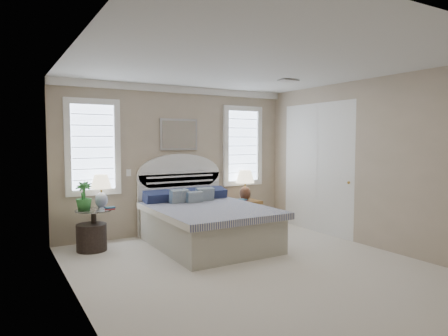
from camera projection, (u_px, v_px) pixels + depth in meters
floor at (254, 268)px, 5.36m from camera, size 4.50×5.00×0.01m
ceiling at (256, 64)px, 5.17m from camera, size 4.50×5.00×0.01m
wall_back at (178, 160)px, 7.42m from camera, size 4.50×0.02×2.70m
wall_left at (76, 176)px, 4.13m from camera, size 0.02×5.00×2.70m
wall_right at (371, 163)px, 6.40m from camera, size 0.02×5.00×2.70m
crown_molding at (179, 90)px, 7.29m from camera, size 4.50×0.08×0.12m
hvac_vent at (288, 81)px, 6.46m from camera, size 0.30×0.20×0.02m
switch_plate at (129, 173)px, 6.94m from camera, size 0.08×0.01×0.12m
window_left at (93, 147)px, 6.61m from camera, size 0.90×0.06×1.60m
window_right at (242, 146)px, 8.09m from camera, size 0.90×0.06×1.60m
painting at (179, 135)px, 7.35m from camera, size 0.74×0.04×0.58m
closet_door at (317, 168)px, 7.43m from camera, size 0.02×1.80×2.40m
bed at (204, 221)px, 6.59m from camera, size 1.72×2.28×1.47m
side_table_left at (94, 225)px, 6.27m from camera, size 0.56×0.56×0.63m
nightstand_right at (247, 208)px, 7.84m from camera, size 0.50×0.40×0.53m
floor_pot at (92, 237)px, 6.19m from camera, size 0.55×0.55×0.42m
lamp_left at (101, 187)px, 6.43m from camera, size 0.41×0.41×0.54m
lamp_right at (245, 182)px, 7.88m from camera, size 0.48×0.48×0.60m
potted_plant at (84, 196)px, 6.15m from camera, size 0.33×0.33×0.45m
books_left at (110, 208)px, 6.24m from camera, size 0.17×0.13×0.04m
books_right at (241, 201)px, 7.65m from camera, size 0.23×0.18×0.06m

